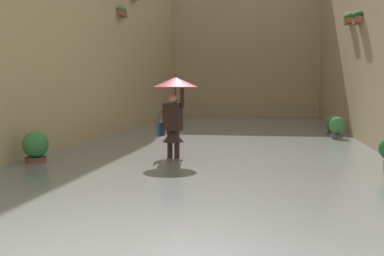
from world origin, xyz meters
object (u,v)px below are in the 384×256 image
Objects in this scene: person_wading at (174,102)px; potted_plant_far_left at (337,129)px; potted_plant_mid_left at (333,127)px; potted_plant_near_right at (36,150)px.

person_wading reaches higher than potted_plant_far_left.
person_wading is at bearing 55.20° from potted_plant_mid_left.
potted_plant_near_right is at bearing 45.83° from potted_plant_mid_left.
potted_plant_far_left is (-4.27, -4.92, -0.97)m from person_wading.
potted_plant_near_right is at bearing 40.51° from potted_plant_far_left.
potted_plant_mid_left is at bearing -92.04° from potted_plant_far_left.
potted_plant_far_left is (-7.08, -6.04, 0.03)m from potted_plant_near_right.
potted_plant_near_right is (7.12, 7.33, 0.02)m from potted_plant_mid_left.
person_wading is 2.42× the size of potted_plant_mid_left.
person_wading is 7.63m from potted_plant_mid_left.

